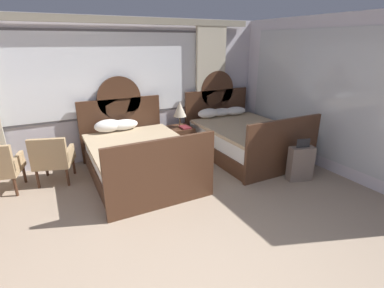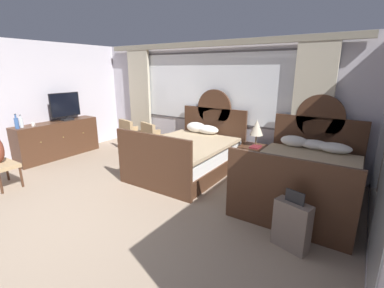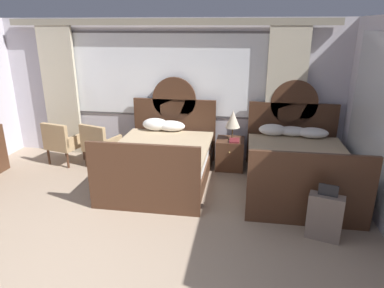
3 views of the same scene
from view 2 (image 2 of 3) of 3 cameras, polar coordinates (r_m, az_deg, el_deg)
name	(u,v)px [view 2 (image 2 of 3)]	position (r m, az deg, el deg)	size (l,w,h in m)	color
ground_plane	(62,235)	(4.04, -26.08, -17.06)	(24.00, 24.00, 0.00)	gray
wall_back_window	(212,98)	(6.35, 4.23, 9.83)	(6.65, 0.22, 2.70)	silver
wall_left	(38,102)	(7.25, -30.01, 7.88)	(0.07, 4.53, 2.70)	silver
bed_near_window	(189,154)	(5.53, -0.67, -2.25)	(1.62, 2.23, 1.64)	#472B1C
bed_near_mirror	(303,177)	(4.74, 22.68, -6.62)	(1.62, 2.23, 1.64)	#472B1C
nightstand_between_beds	(253,159)	(5.68, 12.89, -3.12)	(0.51, 0.53, 0.57)	#472B1C
table_lamp_on_nightstand	(257,128)	(5.52, 13.68, 3.37)	(0.27, 0.27, 0.54)	brown
book_on_nightstand	(256,147)	(5.47, 13.44, -0.59)	(0.18, 0.26, 0.03)	maroon
dresser_minibar	(58,139)	(7.25, -26.74, 0.89)	(0.49, 1.94, 0.87)	#472B1C
tv_flatscreen	(65,106)	(7.23, -25.49, 7.26)	(0.20, 0.75, 0.67)	black
bottle_spirit_blue	(17,123)	(6.71, -33.42, 3.79)	(0.08, 0.08, 0.32)	#385B99
bottle_water_clear	(21,123)	(6.80, -32.69, 3.89)	(0.07, 0.07, 0.28)	silver
cup_on_dresser	(33,124)	(6.83, -30.84, 3.63)	(0.11, 0.08, 0.08)	white
armchair_by_window_left	(154,138)	(6.62, -8.07, 1.35)	(0.71, 0.71, 0.84)	tan
armchair_by_window_centre	(132,134)	(7.13, -12.70, 2.16)	(0.68, 0.68, 0.84)	tan
luggage_bench	(2,167)	(5.91, -35.57, -3.95)	(0.61, 0.40, 0.45)	tan
suitcase_on_floor	(292,225)	(3.49, 20.56, -15.96)	(0.45, 0.29, 0.74)	#75665B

